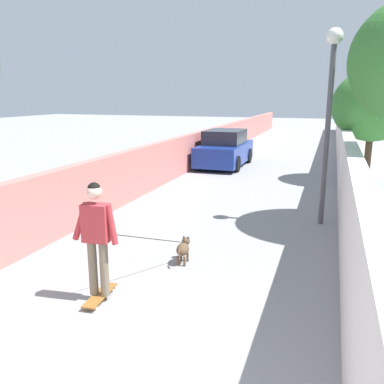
# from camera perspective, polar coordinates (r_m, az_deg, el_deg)

# --- Properties ---
(ground_plane) EXTENTS (80.00, 80.00, 0.00)m
(ground_plane) POSITION_cam_1_polar(r_m,az_deg,el_deg) (16.58, 10.02, 2.94)
(ground_plane) COLOR gray
(wall_left) EXTENTS (48.00, 0.30, 1.44)m
(wall_left) POSITION_cam_1_polar(r_m,az_deg,el_deg) (15.30, -2.04, 5.00)
(wall_left) COLOR #CC726B
(wall_left) RESTS_ON ground
(fence_right) EXTENTS (48.00, 0.30, 1.84)m
(fence_right) POSITION_cam_1_polar(r_m,az_deg,el_deg) (14.28, 20.60, 4.35)
(fence_right) COLOR silver
(fence_right) RESTS_ON ground
(tree_right_mid) EXTENTS (2.68, 2.68, 3.84)m
(tree_right_mid) POSITION_cam_1_polar(r_m,az_deg,el_deg) (15.18, 24.05, 11.02)
(tree_right_mid) COLOR #473523
(tree_right_mid) RESTS_ON ground
(lamp_post) EXTENTS (0.36, 0.36, 4.37)m
(lamp_post) POSITION_cam_1_polar(r_m,az_deg,el_deg) (9.70, 18.84, 12.89)
(lamp_post) COLOR #4C4C51
(lamp_post) RESTS_ON ground
(skateboard) EXTENTS (0.82, 0.28, 0.08)m
(skateboard) POSITION_cam_1_polar(r_m,az_deg,el_deg) (6.36, -12.77, -13.95)
(skateboard) COLOR brown
(skateboard) RESTS_ON ground
(person_skateboarder) EXTENTS (0.26, 0.71, 1.70)m
(person_skateboarder) POSITION_cam_1_polar(r_m,az_deg,el_deg) (5.97, -13.27, -5.27)
(person_skateboarder) COLOR #726651
(person_skateboarder) RESTS_ON skateboard
(dog) EXTENTS (1.97, 0.83, 1.06)m
(dog) POSITION_cam_1_polar(r_m,az_deg,el_deg) (7.37, -1.29, -7.92)
(dog) COLOR brown
(dog) RESTS_ON ground
(car_near) EXTENTS (3.86, 1.80, 1.54)m
(car_near) POSITION_cam_1_polar(r_m,az_deg,el_deg) (17.42, 4.61, 5.98)
(car_near) COLOR navy
(car_near) RESTS_ON ground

